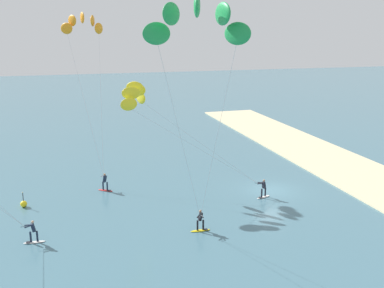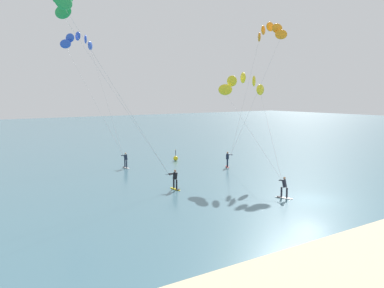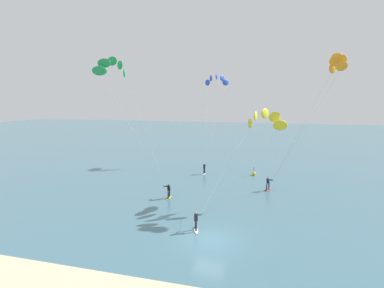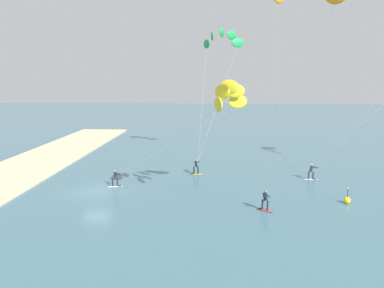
{
  "view_description": "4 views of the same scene",
  "coord_description": "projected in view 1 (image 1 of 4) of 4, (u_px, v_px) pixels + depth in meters",
  "views": [
    {
      "loc": [
        -36.39,
        18.21,
        14.63
      ],
      "look_at": [
        -3.52,
        8.62,
        5.95
      ],
      "focal_mm": 42.62,
      "sensor_mm": 36.0,
      "label": 1
    },
    {
      "loc": [
        -26.3,
        -20.98,
        8.06
      ],
      "look_at": [
        -4.2,
        9.66,
        3.6
      ],
      "focal_mm": 40.65,
      "sensor_mm": 36.0,
      "label": 2
    },
    {
      "loc": [
        4.61,
        -22.41,
        11.21
      ],
      "look_at": [
        -4.6,
        11.8,
        5.86
      ],
      "focal_mm": 28.34,
      "sensor_mm": 36.0,
      "label": 3
    },
    {
      "loc": [
        32.26,
        10.67,
        10.24
      ],
      "look_at": [
        -1.43,
        8.72,
        4.24
      ],
      "focal_mm": 34.8,
      "sensor_mm": 36.0,
      "label": 4
    }
  ],
  "objects": [
    {
      "name": "ground_plane",
      "position": [
        270.0,
        191.0,
        42.4
      ],
      "size": [
        240.0,
        240.0,
        0.0
      ],
      "primitive_type": "plane",
      "color": "#426B7A"
    },
    {
      "name": "sand_strip",
      "position": [
        370.0,
        179.0,
        45.33
      ],
      "size": [
        80.0,
        8.78,
        0.16
      ],
      "primitive_type": "cube",
      "color": "beige",
      "rests_on": "ground"
    },
    {
      "name": "kitesurfer_nearshore",
      "position": [
        141.0,
        99.0,
        40.43
      ],
      "size": [
        7.99,
        12.82,
        10.12
      ],
      "color": "white",
      "rests_on": "ground"
    },
    {
      "name": "kitesurfer_mid_water",
      "position": [
        197.0,
        33.0,
        22.46
      ],
      "size": [
        9.76,
        6.21,
        16.23
      ],
      "color": "yellow",
      "rests_on": "ground"
    },
    {
      "name": "kitesurfer_far_out",
      "position": [
        84.0,
        31.0,
        44.78
      ],
      "size": [
        8.42,
        4.32,
        16.24
      ],
      "color": "red",
      "rests_on": "ground"
    },
    {
      "name": "marker_buoy",
      "position": [
        24.0,
        204.0,
        38.39
      ],
      "size": [
        0.56,
        0.56,
        1.38
      ],
      "color": "yellow",
      "rests_on": "ground"
    }
  ]
}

